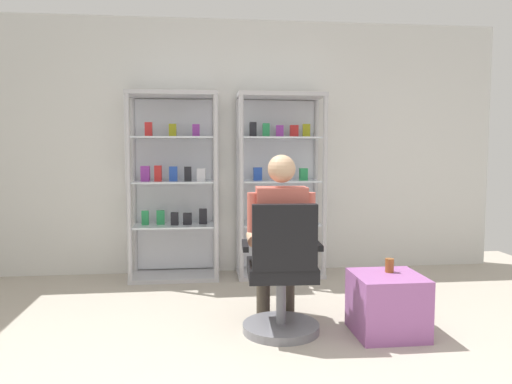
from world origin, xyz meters
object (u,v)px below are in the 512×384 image
at_px(display_cabinet_left, 174,185).
at_px(seated_shopkeeper, 280,233).
at_px(display_cabinet_right, 279,184).
at_px(office_chair, 282,281).
at_px(storage_crate, 387,304).
at_px(tea_glass, 390,265).

height_order(display_cabinet_left, seated_shopkeeper, display_cabinet_left).
distance_m(display_cabinet_right, office_chair, 1.83).
xyz_separation_m(storage_crate, tea_glass, (0.04, 0.07, 0.27)).
relative_size(storage_crate, tea_glass, 4.77).
bearing_deg(display_cabinet_right, office_chair, -98.45).
xyz_separation_m(display_cabinet_right, seated_shopkeeper, (-0.25, -1.56, -0.25)).
bearing_deg(seated_shopkeeper, tea_glass, -12.40).
bearing_deg(storage_crate, display_cabinet_left, 131.72).
bearing_deg(tea_glass, storage_crate, -119.45).
height_order(office_chair, seated_shopkeeper, seated_shopkeeper).
bearing_deg(seated_shopkeeper, display_cabinet_left, 118.77).
xyz_separation_m(display_cabinet_left, seated_shopkeeper, (0.85, -1.55, -0.25)).
bearing_deg(display_cabinet_right, storage_crate, -74.47).
bearing_deg(storage_crate, tea_glass, 60.55).
bearing_deg(seated_shopkeeper, office_chair, -93.08).
bearing_deg(display_cabinet_left, storage_crate, -48.28).
relative_size(display_cabinet_left, display_cabinet_right, 1.00).
height_order(display_cabinet_right, seated_shopkeeper, display_cabinet_right).
bearing_deg(tea_glass, seated_shopkeeper, 167.60).
bearing_deg(display_cabinet_left, seated_shopkeeper, -61.23).
xyz_separation_m(display_cabinet_left, office_chair, (0.84, -1.72, -0.57)).
relative_size(display_cabinet_left, tea_glass, 18.87).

